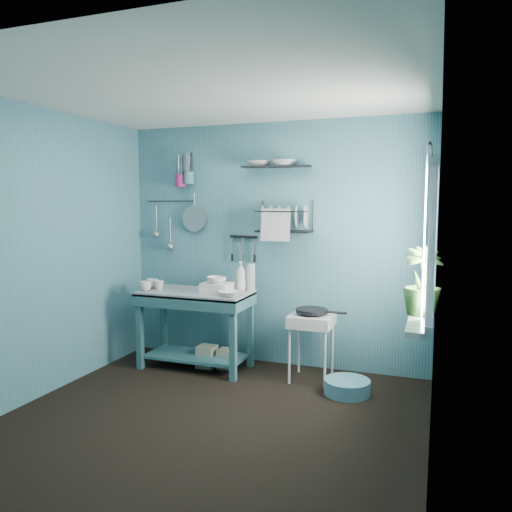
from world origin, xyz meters
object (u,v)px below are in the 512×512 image
(wash_tub, at_px, (217,288))
(storage_tin_small, at_px, (226,359))
(dish_rack, at_px, (284,216))
(utensil_cup_magenta, at_px, (180,181))
(floor_basin, at_px, (347,387))
(mug_left, at_px, (145,286))
(utensil_cup_teal, at_px, (189,178))
(colander, at_px, (194,219))
(hotplate_stand, at_px, (311,347))
(storage_tin_large, at_px, (207,356))
(work_counter, at_px, (196,329))
(potted_plant, at_px, (422,281))
(mug_mid, at_px, (159,285))
(soap_bottle, at_px, (241,276))
(frying_pan, at_px, (312,311))
(mug_right, at_px, (152,283))
(water_bottle, at_px, (251,277))

(wash_tub, relative_size, storage_tin_small, 1.40)
(dish_rack, xyz_separation_m, utensil_cup_magenta, (-1.19, 0.05, 0.37))
(floor_basin, bearing_deg, mug_left, 179.16)
(utensil_cup_teal, height_order, colander, utensil_cup_teal)
(hotplate_stand, height_order, storage_tin_large, hotplate_stand)
(work_counter, relative_size, floor_basin, 2.76)
(mug_left, height_order, storage_tin_large, mug_left)
(utensil_cup_teal, xyz_separation_m, storage_tin_small, (0.54, -0.28, -1.85))
(potted_plant, distance_m, storage_tin_small, 2.22)
(storage_tin_small, bearing_deg, utensil_cup_magenta, 156.75)
(mug_left, xyz_separation_m, storage_tin_large, (0.58, 0.21, -0.73))
(mug_left, bearing_deg, mug_mid, 45.00)
(soap_bottle, height_order, potted_plant, potted_plant)
(frying_pan, height_order, potted_plant, potted_plant)
(storage_tin_small, bearing_deg, hotplate_stand, -1.70)
(hotplate_stand, bearing_deg, mug_right, -173.49)
(colander, height_order, floor_basin, colander)
(colander, bearing_deg, storage_tin_small, -31.53)
(mug_right, bearing_deg, work_counter, 0.00)
(soap_bottle, bearing_deg, work_counter, -154.54)
(work_counter, bearing_deg, frying_pan, -9.37)
(mug_mid, xyz_separation_m, water_bottle, (0.90, 0.28, 0.09))
(soap_bottle, bearing_deg, mug_right, -167.74)
(work_counter, distance_m, potted_plant, 2.36)
(water_bottle, xyz_separation_m, storage_tin_small, (-0.22, -0.14, -0.84))
(mug_left, height_order, soap_bottle, soap_bottle)
(hotplate_stand, xyz_separation_m, potted_plant, (0.99, -0.57, 0.77))
(utensil_cup_magenta, relative_size, potted_plant, 0.25)
(mug_right, relative_size, storage_tin_large, 0.56)
(mug_left, bearing_deg, utensil_cup_magenta, 74.97)
(work_counter, distance_m, frying_pan, 1.23)
(water_bottle, distance_m, utensil_cup_magenta, 1.32)
(water_bottle, bearing_deg, utensil_cup_teal, 169.88)
(water_bottle, distance_m, storage_tin_large, 0.94)
(mug_mid, distance_m, hotplate_stand, 1.67)
(soap_bottle, relative_size, frying_pan, 1.00)
(hotplate_stand, bearing_deg, frying_pan, 0.00)
(work_counter, bearing_deg, mug_right, 168.09)
(mug_left, height_order, hotplate_stand, mug_left)
(water_bottle, xyz_separation_m, frying_pan, (0.68, -0.17, -0.26))
(mug_left, xyz_separation_m, colander, (0.28, 0.55, 0.67))
(storage_tin_large, distance_m, floor_basin, 1.51)
(colander, relative_size, storage_tin_large, 1.27)
(mug_mid, xyz_separation_m, utensil_cup_teal, (0.14, 0.42, 1.11))
(work_counter, distance_m, storage_tin_small, 0.43)
(mug_left, height_order, utensil_cup_magenta, utensil_cup_magenta)
(work_counter, height_order, wash_tub, wash_tub)
(mug_mid, height_order, utensil_cup_magenta, utensil_cup_magenta)
(mug_right, height_order, water_bottle, water_bottle)
(utensil_cup_teal, bearing_deg, mug_mid, -108.60)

